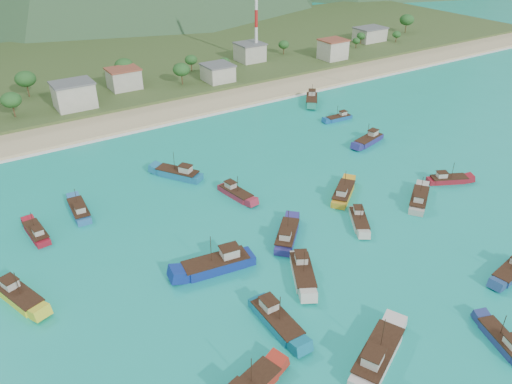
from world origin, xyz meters
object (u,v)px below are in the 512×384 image
boat_8 (303,273)px  boat_12 (236,194)px  boat_21 (287,236)px  boat_1 (19,296)px  boat_11 (37,233)px  boat_4 (419,200)px  boat_19 (79,211)px  boat_15 (511,271)px  boat_17 (276,320)px  boat_18 (369,140)px  boat_10 (377,356)px  boat_23 (343,194)px  boat_6 (339,118)px  boat_20 (448,180)px  boat_24 (178,174)px  boat_25 (217,264)px  radio_tower (256,10)px  boat_16 (312,100)px  boat_13 (502,341)px  boat_26 (359,221)px

boat_8 → boat_12: bearing=-69.5°
boat_21 → boat_1: bearing=-146.3°
boat_11 → boat_4: bearing=-29.1°
boat_19 → boat_15: bearing=-43.0°
boat_17 → boat_18: bearing=-144.1°
boat_10 → boat_19: size_ratio=1.29×
boat_23 → boat_10: bearing=-72.3°
boat_6 → boat_20: boat_20 is taller
boat_1 → boat_18: boat_1 is taller
boat_24 → boat_25: 35.97m
boat_6 → boat_23: size_ratio=0.80×
boat_8 → radio_tower: bearing=-90.6°
boat_17 → boat_11: bearing=-59.3°
radio_tower → boat_4: size_ratio=3.65×
boat_8 → boat_15: bearing=176.7°
boat_19 → boat_21: bearing=-41.4°
boat_12 → boat_21: 19.36m
boat_8 → boat_17: size_ratio=0.99×
boat_23 → boat_19: bearing=-152.6°
boat_16 → boat_21: size_ratio=1.10×
boat_11 → boat_24: boat_24 is taller
boat_4 → boat_16: boat_16 is taller
boat_13 → boat_21: (-11.08, 38.25, 0.20)m
boat_4 → boat_12: (-31.52, 23.79, -0.13)m
boat_20 → boat_24: size_ratio=0.83×
boat_10 → boat_15: boat_10 is taller
boat_1 → boat_24: (39.64, 24.58, 0.04)m
boat_25 → boat_11: bearing=49.5°
radio_tower → boat_15: 139.13m
radio_tower → boat_26: size_ratio=4.23×
boat_17 → boat_6: bearing=-136.5°
boat_19 → boat_21: (30.84, -30.67, 0.09)m
boat_11 → boat_23: bearing=-24.5°
boat_19 → boat_25: size_ratio=0.76×
boat_12 → boat_25: 25.41m
boat_10 → boat_18: boat_10 is taller
boat_12 → boat_13: size_ratio=1.06×
boat_1 → boat_8: boat_1 is taller
radio_tower → boat_11: bearing=-142.4°
radio_tower → boat_24: radio_tower is taller
boat_1 → boat_26: boat_1 is taller
radio_tower → boat_6: (-11.21, -62.77, -20.45)m
boat_12 → boat_8: bearing=72.6°
boat_20 → boat_25: boat_25 is taller
boat_8 → boat_25: 14.94m
boat_10 → boat_1: bearing=-160.8°
boat_11 → boat_18: 84.58m
radio_tower → boat_25: (-75.41, -104.74, -19.95)m
radio_tower → boat_8: 132.66m
radio_tower → boat_18: size_ratio=3.55×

